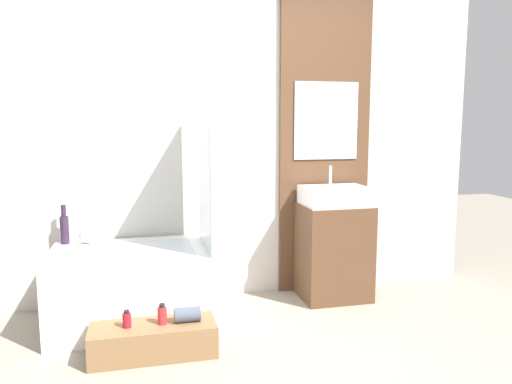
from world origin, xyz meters
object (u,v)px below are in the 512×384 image
vase_round_light (87,236)px  bottle_soap_primary (127,320)px  vase_tall_dark (64,228)px  bottle_soap_secondary (162,315)px  bathtub (132,286)px  wooden_step_bench (153,340)px  sink (335,196)px

vase_round_light → bottle_soap_primary: (0.28, -0.83, -0.34)m
vase_tall_dark → vase_round_light: bearing=-9.4°
vase_round_light → bottle_soap_secondary: vase_round_light is taller
bathtub → wooden_step_bench: (0.12, -0.55, -0.17)m
bathtub → bottle_soap_primary: bathtub is taller
bathtub → vase_tall_dark: vase_tall_dark is taller
bottle_soap_primary → wooden_step_bench: bearing=0.0°
bottle_soap_primary → bottle_soap_secondary: (0.21, 0.00, 0.01)m
bottle_soap_primary → sink: bearing=23.4°
bathtub → sink: (1.59, 0.15, 0.57)m
bathtub → sink: 1.69m
wooden_step_bench → bottle_soap_primary: 0.21m
bathtub → sink: size_ratio=2.18×
sink → vase_round_light: bearing=176.0°
sink → vase_tall_dark: sink is taller
bottle_soap_primary → vase_tall_dark: bearing=117.2°
vase_round_light → bottle_soap_primary: 0.94m
wooden_step_bench → vase_tall_dark: 1.18m
wooden_step_bench → sink: sink is taller
wooden_step_bench → vase_tall_dark: size_ratio=2.62×
wooden_step_bench → sink: size_ratio=1.50×
bathtub → wooden_step_bench: size_ratio=1.45×
vase_tall_dark → vase_round_light: 0.17m
wooden_step_bench → vase_tall_dark: bearing=124.7°
bathtub → vase_round_light: vase_round_light is taller
wooden_step_bench → bottle_soap_secondary: (0.06, 0.00, 0.16)m
sink → vase_round_light: size_ratio=4.44×
wooden_step_bench → bottle_soap_secondary: 0.17m
wooden_step_bench → vase_tall_dark: vase_tall_dark is taller
wooden_step_bench → vase_round_light: (-0.44, 0.83, 0.49)m
bathtub → bottle_soap_primary: (-0.03, -0.55, -0.02)m
vase_round_light → bathtub: bearing=-41.4°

